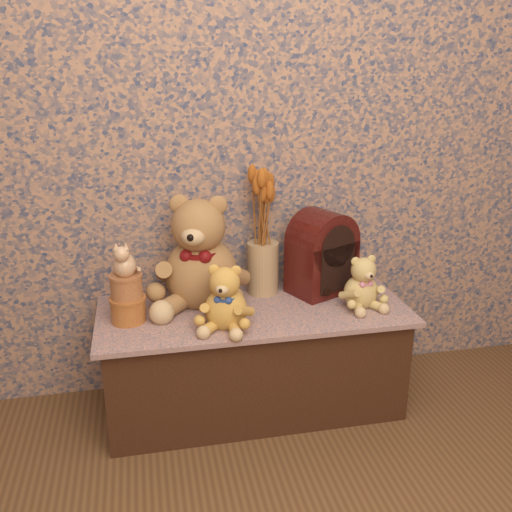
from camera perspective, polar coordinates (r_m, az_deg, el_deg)
The scene contains 10 objects.
display_shelf at distance 2.39m, azimuth -0.25°, elevation -10.18°, with size 1.24×0.53×0.45m, color #344B6B.
teddy_large at distance 2.27m, azimuth -5.61°, elevation 0.99°, with size 0.39×0.46×0.49m, color #A1693E, non-canonical shape.
teddy_medium at distance 2.10m, azimuth -3.08°, elevation -3.78°, with size 0.21×0.25×0.26m, color #C38B37, non-canonical shape.
teddy_small at distance 2.31m, azimuth 10.55°, elevation -2.30°, with size 0.18×0.22×0.23m, color #DDC369, non-canonical shape.
cathedral_radio at distance 2.41m, azimuth 6.64°, elevation 0.42°, with size 0.26×0.19×0.36m, color #380C0A, non-canonical shape.
ceramic_vase at distance 2.41m, azimuth 0.69°, elevation -1.19°, with size 0.13×0.13×0.22m, color tan.
dried_stalks at distance 2.31m, azimuth 0.73°, elevation 6.63°, with size 0.24×0.24×0.45m, color #B35A1C, non-canonical shape.
biscuit_tin_lower at distance 2.22m, azimuth -12.71°, elevation -5.26°, with size 0.13×0.13×0.10m, color gold.
biscuit_tin_upper at distance 2.18m, azimuth -12.89°, elevation -3.02°, with size 0.12×0.12×0.09m, color tan.
cat_figurine at distance 2.14m, azimuth -13.11°, elevation -0.17°, with size 0.10×0.11×0.14m, color silver, non-canonical shape.
Camera 1 is at (-0.41, -0.80, 1.40)m, focal length 39.82 mm.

